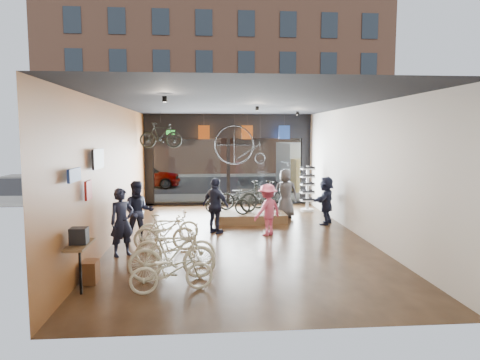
{
  "coord_description": "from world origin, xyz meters",
  "views": [
    {
      "loc": [
        -0.96,
        -12.1,
        2.93
      ],
      "look_at": [
        0.13,
        1.4,
        1.51
      ],
      "focal_mm": 32.0,
      "sensor_mm": 36.0,
      "label": 1
    }
  ],
  "objects": [
    {
      "name": "customer_0",
      "position": [
        -3.0,
        -1.69,
        0.83
      ],
      "size": [
        0.72,
        0.66,
        1.66
      ],
      "primitive_type": "imported",
      "rotation": [
        0.0,
        0.0,
        0.58
      ],
      "color": "#161C33",
      "rests_on": "ground_plane"
    },
    {
      "name": "floor_bike_4",
      "position": [
        -1.99,
        -0.41,
        0.43
      ],
      "size": [
        1.73,
        0.92,
        0.87
      ],
      "primitive_type": "imported",
      "rotation": [
        0.0,
        0.0,
        1.79
      ],
      "color": "beige",
      "rests_on": "ground_plane"
    },
    {
      "name": "exit_sign",
      "position": [
        -2.4,
        5.88,
        3.05
      ],
      "size": [
        0.35,
        0.06,
        0.18
      ],
      "primitive_type": "cube",
      "color": "#198C26",
      "rests_on": "storefront"
    },
    {
      "name": "sidewalk_near",
      "position": [
        0.0,
        7.2,
        0.06
      ],
      "size": [
        30.0,
        2.4,
        0.12
      ],
      "primitive_type": "cube",
      "color": "slate",
      "rests_on": "ground"
    },
    {
      "name": "ground_plane",
      "position": [
        0.0,
        0.0,
        -0.02
      ],
      "size": [
        7.0,
        12.0,
        0.04
      ],
      "primitive_type": "cube",
      "color": "black",
      "rests_on": "ground"
    },
    {
      "name": "wall_back",
      "position": [
        0.0,
        -6.02,
        1.9
      ],
      "size": [
        7.0,
        0.04,
        3.8
      ],
      "primitive_type": "cube",
      "color": "beige",
      "rests_on": "ground"
    },
    {
      "name": "display_bike_right",
      "position": [
        0.34,
        2.93,
        0.78
      ],
      "size": [
        1.91,
        1.01,
        0.95
      ],
      "primitive_type": "imported",
      "rotation": [
        0.0,
        0.0,
        1.79
      ],
      "color": "black",
      "rests_on": "display_platform"
    },
    {
      "name": "opposite_building",
      "position": [
        0.0,
        21.5,
        7.0
      ],
      "size": [
        26.0,
        5.0,
        14.0
      ],
      "primitive_type": "cube",
      "color": "brown",
      "rests_on": "ground"
    },
    {
      "name": "customer_2",
      "position": [
        -0.67,
        0.53,
        0.83
      ],
      "size": [
        1.0,
        0.96,
        1.67
      ],
      "primitive_type": "imported",
      "rotation": [
        0.0,
        0.0,
        2.4
      ],
      "color": "#161C33",
      "rests_on": "ground_plane"
    },
    {
      "name": "sidewalk_far",
      "position": [
        0.0,
        19.0,
        0.06
      ],
      "size": [
        30.0,
        2.0,
        0.12
      ],
      "primitive_type": "cube",
      "color": "slate",
      "rests_on": "ground"
    },
    {
      "name": "jersey_mid",
      "position": [
        0.73,
        5.2,
        3.05
      ],
      "size": [
        0.45,
        0.03,
        0.55
      ],
      "primitive_type": "cube",
      "color": "#CC5919",
      "rests_on": "ceiling"
    },
    {
      "name": "floor_bike_1",
      "position": [
        -1.65,
        -3.58,
        0.54
      ],
      "size": [
        1.83,
        0.73,
        1.07
      ],
      "primitive_type": "imported",
      "rotation": [
        0.0,
        0.0,
        1.7
      ],
      "color": "beige",
      "rests_on": "ground_plane"
    },
    {
      "name": "penny_farthing",
      "position": [
        0.5,
        4.87,
        2.5
      ],
      "size": [
        1.96,
        0.06,
        1.57
      ],
      "primitive_type": null,
      "color": "black",
      "rests_on": "ceiling"
    },
    {
      "name": "wall_right",
      "position": [
        3.52,
        0.0,
        1.9
      ],
      "size": [
        0.04,
        12.0,
        3.8
      ],
      "primitive_type": "cube",
      "color": "beige",
      "rests_on": "ground"
    },
    {
      "name": "street_car",
      "position": [
        -4.5,
        12.0,
        0.72
      ],
      "size": [
        4.21,
        1.69,
        1.43
      ],
      "primitive_type": "imported",
      "rotation": [
        0.0,
        0.0,
        1.57
      ],
      "color": "gray",
      "rests_on": "street_road"
    },
    {
      "name": "customer_4",
      "position": [
        1.86,
        2.79,
        0.87
      ],
      "size": [
        0.89,
        0.62,
        1.75
      ],
      "primitive_type": "imported",
      "rotation": [
        0.0,
        0.0,
        3.07
      ],
      "color": "#3F3F44",
      "rests_on": "ground_plane"
    },
    {
      "name": "customer_5",
      "position": [
        3.0,
        1.59,
        0.79
      ],
      "size": [
        1.16,
        1.5,
        1.59
      ],
      "primitive_type": "imported",
      "rotation": [
        0.0,
        0.0,
        4.17
      ],
      "color": "#161C33",
      "rests_on": "ground_plane"
    },
    {
      "name": "wall_left",
      "position": [
        -3.52,
        0.0,
        1.9
      ],
      "size": [
        0.04,
        12.0,
        3.8
      ],
      "primitive_type": "cube",
      "color": "#965627",
      "rests_on": "ground"
    },
    {
      "name": "floor_bike_0",
      "position": [
        -1.61,
        -4.24,
        0.41
      ],
      "size": [
        1.65,
        0.86,
        0.82
      ],
      "primitive_type": "imported",
      "rotation": [
        0.0,
        0.0,
        1.78
      ],
      "color": "beige",
      "rests_on": "ground_plane"
    },
    {
      "name": "ceiling",
      "position": [
        0.0,
        0.0,
        3.82
      ],
      "size": [
        7.0,
        12.0,
        0.04
      ],
      "primitive_type": "cube",
      "color": "black",
      "rests_on": "ground"
    },
    {
      "name": "display_platform",
      "position": [
        0.52,
        2.45,
        0.15
      ],
      "size": [
        2.4,
        1.8,
        0.3
      ],
      "primitive_type": "cube",
      "color": "#493A21",
      "rests_on": "ground_plane"
    },
    {
      "name": "hung_bike",
      "position": [
        -2.63,
        4.2,
        2.93
      ],
      "size": [
        1.58,
        0.45,
        0.95
      ],
      "primitive_type": "imported",
      "rotation": [
        0.0,
        0.0,
        1.57
      ],
      "color": "black",
      "rests_on": "ceiling"
    },
    {
      "name": "street_road",
      "position": [
        0.0,
        15.0,
        -0.01
      ],
      "size": [
        30.0,
        18.0,
        0.02
      ],
      "primitive_type": "cube",
      "color": "black",
      "rests_on": "ground"
    },
    {
      "name": "floor_bike_3",
      "position": [
        -2.0,
        -1.34,
        0.48
      ],
      "size": [
        1.59,
        0.47,
        0.95
      ],
      "primitive_type": "imported",
      "rotation": [
        0.0,
        0.0,
        1.56
      ],
      "color": "beige",
      "rests_on": "ground_plane"
    },
    {
      "name": "box_truck",
      "position": [
        4.46,
        11.0,
        1.25
      ],
      "size": [
        2.11,
        6.33,
        2.49
      ],
      "primitive_type": null,
      "color": "silver",
      "rests_on": "street_road"
    },
    {
      "name": "sunglasses_rack",
      "position": [
        2.95,
        3.98,
        0.88
      ],
      "size": [
        0.53,
        0.44,
        1.76
      ],
      "primitive_type": null,
      "rotation": [
        0.0,
        0.0,
        0.02
      ],
      "color": "white",
      "rests_on": "ground_plane"
    },
    {
      "name": "storefront",
      "position": [
        0.0,
        6.0,
        1.9
      ],
      "size": [
        7.0,
        0.26,
        3.8
      ],
      "primitive_type": null,
      "color": "black",
      "rests_on": "ground"
    },
    {
      "name": "floor_bike_2",
      "position": [
        -1.66,
        -2.68,
        0.47
      ],
      "size": [
        1.81,
        0.7,
        0.94
      ],
      "primitive_type": "imported",
      "rotation": [
        0.0,
        0.0,
        1.53
      ],
      "color": "beige",
      "rests_on": "ground_plane"
    },
    {
      "name": "display_bike_left",
      "position": [
        -0.24,
        2.0,
        0.71
      ],
      "size": [
        1.63,
        0.94,
        0.81
      ],
      "primitive_type": "imported",
      "rotation": [
        0.0,
        0.0,
        1.29
      ],
      "color": "black",
      "rests_on": "display_platform"
    },
    {
      "name": "wall_merch",
      "position": [
        -3.38,
        -3.5,
        1.3
      ],
      "size": [
        0.4,
        2.4,
        2.6
      ],
      "primitive_type": null,
      "color": "navy",
      "rests_on": "wall_left"
    },
    {
      "name": "jersey_right",
      "position": [
        2.24,
        5.2,
        3.05
      ],
      "size": [
        0.45,
        0.03,
        0.55
      ],
      "primitive_type": "cube",
      "color": "#1E3F99",
      "rests_on": "ceiling"
    },
    {
      "name": "jersey_left",
      "position": [
        -1.02,
        5.2,
        3.05
      ],
      "size": [
        0.45,
        0.03,
        0.55
      ],
      "primitive_type": "cube",
      "color": "#CC5919",
      "rests_on": "ceiling"
    },
    {
      "name": "customer_1",
      "position": [
        -2.79,
        -0.42,
        0.85
      ],
      "size": [
        0.96,
        0.83,
        1.7
      ],
      "primitive_type": "imported",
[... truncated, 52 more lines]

